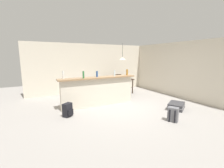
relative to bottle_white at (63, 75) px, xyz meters
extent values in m
cube|color=gray|center=(1.97, -0.67, -1.27)|extent=(13.00, 13.00, 0.05)
cube|color=beige|center=(1.97, 2.38, 0.01)|extent=(6.60, 0.10, 2.50)
cube|color=beige|center=(5.02, -0.37, 0.01)|extent=(0.10, 6.00, 2.50)
cube|color=beige|center=(1.25, -0.09, -0.72)|extent=(2.80, 0.20, 1.05)
cube|color=#93704C|center=(1.25, -0.09, -0.16)|extent=(2.96, 0.40, 0.05)
cylinder|color=silver|center=(0.00, 0.00, 0.00)|extent=(0.07, 0.07, 0.28)
cylinder|color=#2D6B38|center=(0.65, -0.17, -0.02)|extent=(0.06, 0.06, 0.25)
cylinder|color=#284C89|center=(1.20, -0.05, -0.03)|extent=(0.07, 0.07, 0.22)
cylinder|color=silver|center=(1.90, -0.13, -0.03)|extent=(0.06, 0.06, 0.23)
cylinder|color=#9E661E|center=(2.51, -0.09, -0.02)|extent=(0.07, 0.07, 0.23)
cube|color=#332319|center=(3.06, 1.30, -0.52)|extent=(1.10, 0.80, 0.04)
cylinder|color=#332319|center=(2.57, 0.96, -0.89)|extent=(0.06, 0.06, 0.70)
cylinder|color=#332319|center=(3.55, 0.96, -0.89)|extent=(0.06, 0.06, 0.70)
cylinder|color=#332319|center=(2.57, 1.64, -0.89)|extent=(0.06, 0.06, 0.70)
cylinder|color=#332319|center=(3.55, 1.64, -0.89)|extent=(0.06, 0.06, 0.70)
cube|color=#4C331E|center=(2.98, 0.72, -0.81)|extent=(0.43, 0.43, 0.04)
cube|color=#4C331E|center=(3.00, 0.90, -0.55)|extent=(0.40, 0.07, 0.48)
cylinder|color=#4C331E|center=(2.81, 0.57, -1.04)|extent=(0.04, 0.04, 0.41)
cylinder|color=#4C331E|center=(3.13, 0.55, -1.04)|extent=(0.04, 0.04, 0.41)
cylinder|color=#4C331E|center=(2.84, 0.89, -1.04)|extent=(0.04, 0.04, 0.41)
cylinder|color=#4C331E|center=(3.16, 0.87, -1.04)|extent=(0.04, 0.04, 0.41)
cube|color=#4C331E|center=(3.11, 1.87, -0.81)|extent=(0.45, 0.45, 0.04)
cube|color=#4C331E|center=(3.09, 1.69, -0.55)|extent=(0.40, 0.09, 0.48)
cylinder|color=#4C331E|center=(3.29, 2.01, -1.04)|extent=(0.04, 0.04, 0.41)
cylinder|color=#4C331E|center=(2.97, 2.05, -1.04)|extent=(0.04, 0.04, 0.41)
cylinder|color=#4C331E|center=(3.25, 1.69, -1.04)|extent=(0.04, 0.04, 0.41)
cylinder|color=#4C331E|center=(2.93, 1.73, -1.04)|extent=(0.04, 0.04, 0.41)
cylinder|color=black|center=(3.14, 1.31, 0.91)|extent=(0.01, 0.01, 0.69)
cone|color=white|center=(3.14, 1.31, 0.51)|extent=(0.34, 0.34, 0.14)
sphere|color=white|center=(3.14, 1.31, 0.43)|extent=(0.07, 0.07, 0.07)
cube|color=#38383D|center=(3.55, -1.74, -1.13)|extent=(0.83, 0.76, 0.22)
cube|color=gray|center=(3.55, -1.74, -1.13)|extent=(0.85, 0.77, 0.02)
cube|color=#2D2D33|center=(3.19, -1.94, -1.13)|extent=(0.21, 0.23, 0.02)
cube|color=slate|center=(2.55, -2.44, -1.03)|extent=(0.29, 0.33, 0.42)
cube|color=#515155|center=(2.64, -2.39, -1.11)|extent=(0.16, 0.22, 0.19)
cube|color=black|center=(2.49, -2.55, -1.05)|extent=(0.04, 0.04, 0.36)
cube|color=black|center=(2.43, -2.43, -1.05)|extent=(0.04, 0.04, 0.36)
cube|color=black|center=(-0.05, -0.64, -1.03)|extent=(0.33, 0.31, 0.42)
cube|color=black|center=(0.02, -0.72, -1.11)|extent=(0.21, 0.18, 0.19)
cube|color=black|center=(-0.16, -0.60, -1.05)|extent=(0.04, 0.04, 0.36)
cube|color=black|center=(-0.05, -0.52, -1.05)|extent=(0.04, 0.04, 0.36)
camera|label=1|loc=(-0.96, -5.34, 0.59)|focal=24.71mm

